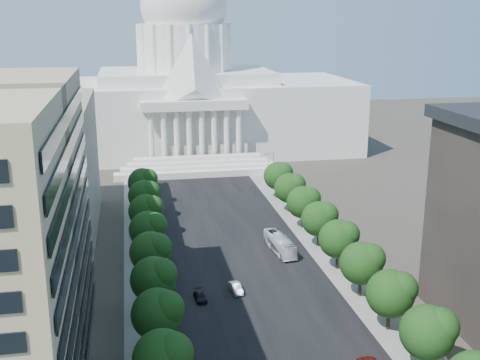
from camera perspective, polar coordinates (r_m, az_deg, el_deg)
road_asphalt at (r=132.32m, az=-0.89°, el=-5.87°), size 30.00×260.00×0.01m
sidewalk_left at (r=130.71m, az=-9.18°, el=-6.35°), size 8.00×260.00×0.02m
sidewalk_right at (r=136.58m, az=7.03°, el=-5.30°), size 8.00×260.00×0.02m
capitol at (r=219.24m, az=-5.14°, el=7.99°), size 120.00×56.00×73.00m
office_block_left_far at (r=138.38m, az=-21.65°, el=0.49°), size 38.00×52.00×30.00m
tree_l_c at (r=79.20m, az=-7.15°, el=-16.36°), size 7.79×7.60×9.97m
tree_l_d at (r=89.63m, az=-7.65°, el=-12.35°), size 7.79×7.60×9.97m
tree_l_e at (r=100.42m, az=-8.04°, el=-9.20°), size 7.79×7.60×9.97m
tree_l_f at (r=111.45m, az=-8.34°, el=-6.66°), size 7.79×7.60×9.97m
tree_l_g at (r=122.66m, az=-8.59°, el=-4.58°), size 7.79×7.60×9.97m
tree_l_h at (r=134.01m, az=-8.80°, el=-2.85°), size 7.79×7.60×9.97m
tree_l_i at (r=145.47m, az=-8.97°, el=-1.39°), size 7.79×7.60×9.97m
tree_l_j at (r=157.00m, az=-9.12°, el=-0.15°), size 7.79×7.60×9.97m
tree_r_c at (r=88.22m, az=17.60°, el=-13.47°), size 7.79×7.60×9.97m
tree_r_d at (r=97.69m, az=14.29°, el=-10.27°), size 7.79×7.60×9.97m
tree_r_e at (r=107.67m, az=11.64°, el=-7.63°), size 7.79×7.60×9.97m
tree_r_f at (r=118.03m, az=9.47°, el=-5.43°), size 7.79×7.60×9.97m
tree_r_g at (r=128.67m, az=7.66°, el=-3.58°), size 7.79×7.60×9.97m
tree_r_h at (r=139.53m, az=6.14°, el=-2.02°), size 7.79×7.60×9.97m
tree_r_i at (r=150.57m, az=4.85°, el=-0.68°), size 7.79×7.60×9.97m
tree_r_j at (r=161.74m, az=3.73°, el=0.48°), size 7.79×7.60×9.97m
streetlight_b at (r=88.61m, az=18.73°, el=-13.91°), size 2.61×0.44×9.00m
streetlight_c at (r=108.65m, az=12.35°, el=-7.82°), size 2.61×0.44×9.00m
streetlight_d at (r=130.42m, az=8.15°, el=-3.63°), size 2.61×0.44×9.00m
streetlight_e at (r=153.18m, az=5.19°, el=-0.65°), size 2.61×0.44×9.00m
streetlight_f at (r=176.55m, az=3.01°, el=1.55°), size 2.61×0.44×9.00m
car_silver at (r=109.24m, az=-0.39°, el=-10.21°), size 2.11×4.83×1.54m
car_dark_b at (r=106.74m, az=-3.80°, el=-10.96°), size 2.27×4.65×1.30m
city_bus at (r=126.54m, az=3.80°, el=-6.06°), size 4.31×12.98×3.55m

